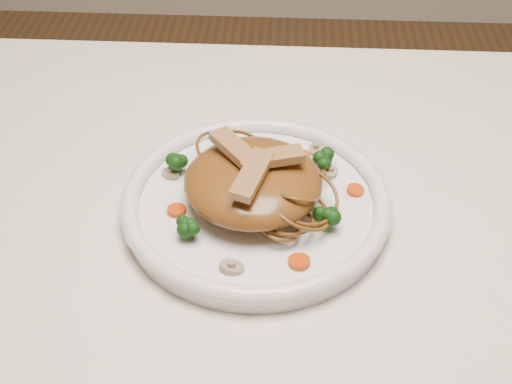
{
  "coord_description": "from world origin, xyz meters",
  "views": [
    {
      "loc": [
        -0.02,
        -0.52,
        1.26
      ],
      "look_at": [
        -0.06,
        0.02,
        0.78
      ],
      "focal_mm": 47.5,
      "sensor_mm": 36.0,
      "label": 1
    }
  ],
  "objects": [
    {
      "name": "table",
      "position": [
        0.0,
        0.0,
        0.65
      ],
      "size": [
        1.2,
        0.8,
        0.75
      ],
      "color": "beige",
      "rests_on": "ground"
    },
    {
      "name": "plate",
      "position": [
        -0.06,
        0.02,
        0.76
      ],
      "size": [
        0.37,
        0.37,
        0.02
      ],
      "primitive_type": "cylinder",
      "rotation": [
        0.0,
        0.0,
        -0.3
      ],
      "color": "white",
      "rests_on": "table"
    },
    {
      "name": "noodle_mound",
      "position": [
        -0.06,
        0.03,
        0.79
      ],
      "size": [
        0.17,
        0.17,
        0.05
      ],
      "primitive_type": "ellipsoid",
      "rotation": [
        0.0,
        0.0,
        -0.17
      ],
      "color": "brown",
      "rests_on": "plate"
    },
    {
      "name": "chicken_a",
      "position": [
        -0.04,
        0.03,
        0.83
      ],
      "size": [
        0.07,
        0.04,
        0.01
      ],
      "primitive_type": "cube",
      "rotation": [
        0.0,
        0.0,
        0.28
      ],
      "color": "#A4804D",
      "rests_on": "noodle_mound"
    },
    {
      "name": "chicken_b",
      "position": [
        -0.08,
        0.04,
        0.83
      ],
      "size": [
        0.06,
        0.07,
        0.01
      ],
      "primitive_type": "cube",
      "rotation": [
        0.0,
        0.0,
        2.26
      ],
      "color": "#A4804D",
      "rests_on": "noodle_mound"
    },
    {
      "name": "chicken_c",
      "position": [
        -0.06,
        -0.0,
        0.83
      ],
      "size": [
        0.04,
        0.07,
        0.01
      ],
      "primitive_type": "cube",
      "rotation": [
        0.0,
        0.0,
        4.4
      ],
      "color": "#A4804D",
      "rests_on": "noodle_mound"
    },
    {
      "name": "broccoli_0",
      "position": [
        0.02,
        0.08,
        0.78
      ],
      "size": [
        0.03,
        0.03,
        0.03
      ],
      "primitive_type": null,
      "rotation": [
        0.0,
        0.0,
        0.15
      ],
      "color": "#0F390B",
      "rests_on": "plate"
    },
    {
      "name": "broccoli_1",
      "position": [
        -0.15,
        0.07,
        0.78
      ],
      "size": [
        0.03,
        0.03,
        0.03
      ],
      "primitive_type": null,
      "rotation": [
        0.0,
        0.0,
        0.25
      ],
      "color": "#0F390B",
      "rests_on": "plate"
    },
    {
      "name": "broccoli_2",
      "position": [
        -0.12,
        -0.03,
        0.78
      ],
      "size": [
        0.03,
        0.03,
        0.03
      ],
      "primitive_type": null,
      "rotation": [
        0.0,
        0.0,
        0.19
      ],
      "color": "#0F390B",
      "rests_on": "plate"
    },
    {
      "name": "broccoli_3",
      "position": [
        0.02,
        -0.01,
        0.78
      ],
      "size": [
        0.03,
        0.03,
        0.03
      ],
      "primitive_type": null,
      "rotation": [
        0.0,
        0.0,
        -0.12
      ],
      "color": "#0F390B",
      "rests_on": "plate"
    },
    {
      "name": "carrot_0",
      "position": [
        -0.01,
        0.1,
        0.77
      ],
      "size": [
        0.02,
        0.02,
        0.0
      ],
      "primitive_type": "cylinder",
      "rotation": [
        0.0,
        0.0,
        0.11
      ],
      "color": "red",
      "rests_on": "plate"
    },
    {
      "name": "carrot_1",
      "position": [
        -0.14,
        0.0,
        0.77
      ],
      "size": [
        0.03,
        0.03,
        0.0
      ],
      "primitive_type": "cylinder",
      "rotation": [
        0.0,
        0.0,
        -0.3
      ],
      "color": "red",
      "rests_on": "plate"
    },
    {
      "name": "carrot_2",
      "position": [
        0.05,
        0.05,
        0.77
      ],
      "size": [
        0.02,
        0.02,
        0.0
      ],
      "primitive_type": "cylinder",
      "rotation": [
        0.0,
        0.0,
        -0.06
      ],
      "color": "red",
      "rests_on": "plate"
    },
    {
      "name": "carrot_3",
      "position": [
        -0.09,
        0.1,
        0.77
      ],
      "size": [
        0.03,
        0.03,
        0.0
      ],
      "primitive_type": "cylinder",
      "rotation": [
        0.0,
        0.0,
        -0.33
      ],
      "color": "red",
      "rests_on": "plate"
    },
    {
      "name": "carrot_4",
      "position": [
        -0.01,
        -0.06,
        0.77
      ],
      "size": [
        0.02,
        0.02,
        0.0
      ],
      "primitive_type": "cylinder",
      "rotation": [
        0.0,
        0.0,
        -0.09
      ],
      "color": "red",
      "rests_on": "plate"
    },
    {
      "name": "mushroom_0",
      "position": [
        -0.07,
        -0.08,
        0.77
      ],
      "size": [
        0.03,
        0.03,
        0.01
      ],
      "primitive_type": "cylinder",
      "rotation": [
        0.0,
        0.0,
        -0.13
      ],
      "color": "tan",
      "rests_on": "plate"
    },
    {
      "name": "mushroom_1",
      "position": [
        0.03,
        0.08,
        0.77
      ],
      "size": [
        0.03,
        0.03,
        0.01
      ],
      "primitive_type": "cylinder",
      "rotation": [
        0.0,
        0.0,
        1.22
      ],
      "color": "tan",
      "rests_on": "plate"
    },
    {
      "name": "mushroom_2",
      "position": [
        -0.16,
        0.06,
        0.77
      ],
      "size": [
        0.03,
        0.03,
        0.01
      ],
      "primitive_type": "cylinder",
      "rotation": [
        0.0,
        0.0,
        -0.59
      ],
      "color": "tan",
      "rests_on": "plate"
    },
    {
      "name": "mushroom_3",
      "position": [
        0.01,
        0.12,
        0.77
      ],
      "size": [
        0.02,
        0.02,
        0.01
      ],
      "primitive_type": "cylinder",
      "rotation": [
        0.0,
        0.0,
        1.67
      ],
      "color": "tan",
      "rests_on": "plate"
    }
  ]
}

